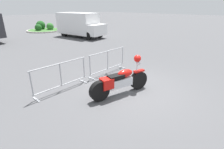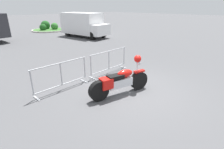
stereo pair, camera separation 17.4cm
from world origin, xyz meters
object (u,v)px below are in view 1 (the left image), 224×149
object	(u,v)px
crowd_barrier_far	(108,62)
motorcycle	(120,81)
delivery_van	(80,24)
crowd_barrier_near	(61,76)

from	to	relation	value
crowd_barrier_far	motorcycle	bearing A→B (deg)	-124.41
crowd_barrier_far	delivery_van	bearing A→B (deg)	59.20
motorcycle	delivery_van	world-z (taller)	delivery_van
delivery_van	crowd_barrier_far	bearing A→B (deg)	-38.01
crowd_barrier_near	crowd_barrier_far	distance (m)	2.48
motorcycle	delivery_van	distance (m)	12.81
motorcycle	delivery_van	xyz separation A→B (m)	(6.67, 10.92, 0.73)
crowd_barrier_near	motorcycle	bearing A→B (deg)	-55.61
motorcycle	crowd_barrier_near	bearing A→B (deg)	139.06
motorcycle	crowd_barrier_near	xyz separation A→B (m)	(-1.24, 1.81, 0.04)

